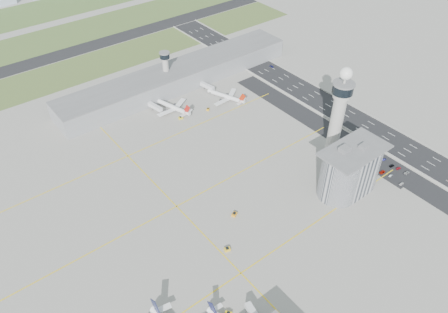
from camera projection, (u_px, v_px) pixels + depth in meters
ground at (260, 205)px, 261.25m from camera, size 1000.00×1000.00×0.00m
grass_strip_0 at (75, 71)px, 387.72m from camera, size 480.00×50.00×0.08m
grass_strip_1 at (44, 42)px, 433.05m from camera, size 480.00×60.00×0.08m
grass_strip_2 at (17, 17)px, 481.40m from camera, size 480.00×70.00×0.08m
runway at (58, 56)px, 410.07m from camera, size 480.00×22.00×0.10m
highway at (379, 134)px, 315.77m from camera, size 28.00×500.00×0.10m
barrier_left at (367, 141)px, 308.78m from camera, size 0.60×500.00×1.20m
barrier_right at (390, 126)px, 322.06m from camera, size 0.60×500.00×1.20m
landside_road at (368, 154)px, 297.88m from camera, size 18.00×260.00×0.08m
parking_lot at (381, 165)px, 289.67m from camera, size 20.00×44.00×0.10m
taxiway_line_h_0 at (241, 273)px, 224.14m from camera, size 260.00×0.60×0.01m
taxiway_line_h_1 at (177, 206)px, 260.40m from camera, size 260.00×0.60×0.01m
taxiway_line_h_2 at (128, 156)px, 296.66m from camera, size 260.00×0.60×0.01m
taxiway_line_v at (177, 206)px, 260.40m from camera, size 0.60×260.00×0.01m
control_tower at (339, 109)px, 277.81m from camera, size 14.00×14.00×64.50m
secondary_tower at (166, 67)px, 354.11m from camera, size 8.60×8.60×31.90m
admin_building at (350, 170)px, 262.83m from camera, size 42.00×24.00×33.50m
terminal_pier at (178, 76)px, 364.62m from camera, size 210.00×32.00×15.80m
airplane_far_a at (172, 104)px, 336.90m from camera, size 39.08×42.84×10.07m
airplane_far_b at (226, 94)px, 348.69m from camera, size 40.06×43.18×9.81m
jet_bridge_far_0 at (149, 105)px, 340.15m from camera, size 5.39×14.31×5.70m
jet_bridge_far_1 at (201, 85)px, 363.87m from camera, size 5.39×14.31×5.70m
tug_2 at (227, 249)px, 234.81m from camera, size 3.91×3.26×1.95m
tug_3 at (234, 214)px, 254.31m from camera, size 4.12×3.59×2.00m
tug_4 at (181, 118)px, 330.06m from camera, size 3.75×2.92×1.96m
tug_5 at (208, 109)px, 339.35m from camera, size 3.40×3.30×1.64m
car_lot_0 at (401, 184)px, 274.67m from camera, size 3.72×1.53×1.26m
car_lot_1 at (391, 175)px, 280.71m from camera, size 3.56×1.53×1.14m
car_lot_2 at (382, 172)px, 283.14m from camera, size 4.71×2.26×1.30m
car_lot_3 at (370, 163)px, 289.95m from camera, size 3.97×2.03×1.10m
car_lot_4 at (360, 158)px, 293.99m from camera, size 3.64×1.50×1.23m
car_lot_5 at (355, 153)px, 297.91m from camera, size 3.76×1.55×1.21m
car_lot_6 at (407, 173)px, 282.66m from camera, size 4.50×2.26×1.22m
car_lot_7 at (399, 168)px, 286.19m from camera, size 4.01×2.16×1.10m
car_lot_8 at (392, 166)px, 287.90m from camera, size 4.03×2.00×1.32m
car_lot_9 at (384, 159)px, 293.00m from camera, size 3.42×1.52×1.09m
car_lot_10 at (374, 154)px, 297.29m from camera, size 4.50×2.30×1.22m
car_lot_11 at (363, 147)px, 303.57m from camera, size 4.21×1.74×1.22m
car_hw_1 at (336, 110)px, 339.04m from camera, size 1.43×3.66×1.19m
car_hw_2 at (272, 66)px, 392.78m from camera, size 2.10×4.33×1.19m
car_hw_4 at (221, 48)px, 420.73m from camera, size 1.72×3.59×1.19m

